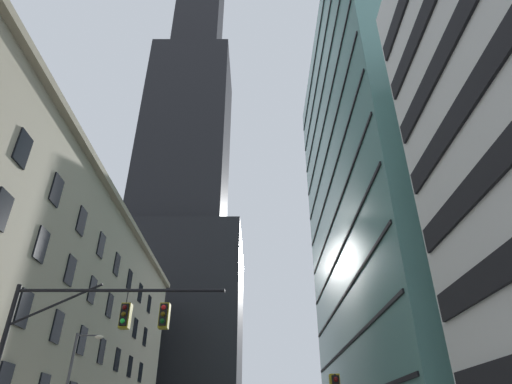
{
  "coord_description": "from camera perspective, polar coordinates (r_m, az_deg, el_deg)",
  "views": [
    {
      "loc": [
        3.27,
        -12.82,
        1.45
      ],
      "look_at": [
        3.21,
        25.49,
        23.69
      ],
      "focal_mm": 29.54,
      "sensor_mm": 36.0,
      "label": 1
    }
  ],
  "objects": [
    {
      "name": "station_building",
      "position": [
        43.21,
        -30.73,
        -12.79
      ],
      "size": [
        15.31,
        58.55,
        22.78
      ],
      "color": "#BCAF93",
      "rests_on": "ground"
    },
    {
      "name": "dark_skyscraper",
      "position": [
        104.28,
        -9.73,
        1.19
      ],
      "size": [
        29.24,
        29.24,
        182.49
      ],
      "color": "black",
      "rests_on": "ground"
    },
    {
      "name": "glass_office_midrise",
      "position": [
        46.37,
        20.4,
        0.38
      ],
      "size": [
        16.86,
        32.93,
        47.08
      ],
      "color": "slate",
      "rests_on": "ground"
    },
    {
      "name": "traffic_signal_mast",
      "position": [
        19.44,
        -21.2,
        -17.29
      ],
      "size": [
        9.1,
        0.63,
        7.05
      ],
      "color": "black",
      "rests_on": "sidewalk_left"
    },
    {
      "name": "street_lamppost",
      "position": [
        30.57,
        -23.58,
        -22.45
      ],
      "size": [
        1.8,
        0.32,
        7.08
      ],
      "color": "#47474C",
      "rests_on": "sidewalk_left"
    }
  ]
}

